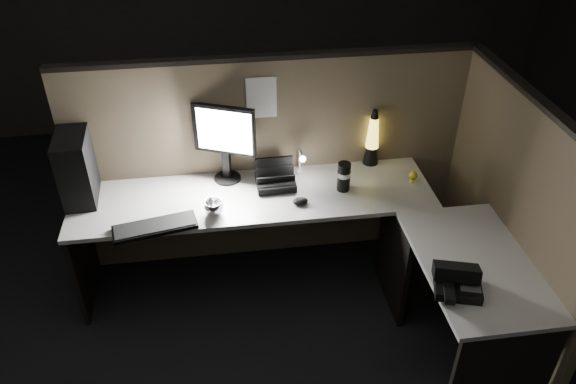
{
  "coord_description": "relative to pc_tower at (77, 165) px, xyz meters",
  "views": [
    {
      "loc": [
        -0.34,
        -2.32,
        2.8
      ],
      "look_at": [
        0.04,
        0.35,
        0.91
      ],
      "focal_mm": 35.0,
      "sensor_mm": 36.0,
      "label": 1
    }
  ],
  "objects": [
    {
      "name": "pc_tower",
      "position": [
        0.0,
        0.0,
        0.0
      ],
      "size": [
        0.21,
        0.43,
        0.44
      ],
      "primitive_type": "cube",
      "rotation": [
        0.0,
        0.0,
        0.05
      ],
      "color": "black",
      "rests_on": "desk"
    },
    {
      "name": "lava_lamp",
      "position": [
        1.91,
        0.11,
        -0.05
      ],
      "size": [
        0.11,
        0.11,
        0.4
      ],
      "color": "black",
      "rests_on": "desk"
    },
    {
      "name": "organizer",
      "position": [
        1.22,
        -0.06,
        -0.18
      ],
      "size": [
        0.25,
        0.22,
        0.19
      ],
      "rotation": [
        0.0,
        0.0,
        0.02
      ],
      "color": "black",
      "rests_on": "desk"
    },
    {
      "name": "monitor",
      "position": [
        0.92,
        0.06,
        0.1
      ],
      "size": [
        0.39,
        0.2,
        0.53
      ],
      "rotation": [
        0.0,
        0.0,
        -0.4
      ],
      "color": "black",
      "rests_on": "desk"
    },
    {
      "name": "figurine",
      "position": [
        2.13,
        -0.16,
        -0.17
      ],
      "size": [
        0.06,
        0.06,
        0.06
      ],
      "primitive_type": "sphere",
      "color": "yellow",
      "rests_on": "desk"
    },
    {
      "name": "keyboard",
      "position": [
        0.47,
        -0.42,
        -0.21
      ],
      "size": [
        0.51,
        0.25,
        0.02
      ],
      "primitive_type": "cube",
      "rotation": [
        0.0,
        0.0,
        0.19
      ],
      "color": "black",
      "rests_on": "desk"
    },
    {
      "name": "mouse",
      "position": [
        1.35,
        -0.3,
        -0.2
      ],
      "size": [
        0.11,
        0.09,
        0.04
      ],
      "primitive_type": "ellipsoid",
      "rotation": [
        0.0,
        0.0,
        0.16
      ],
      "color": "black",
      "rests_on": "desk"
    },
    {
      "name": "partition_back",
      "position": [
        1.22,
        0.17,
        -0.2
      ],
      "size": [
        2.66,
        0.06,
        1.5
      ],
      "primitive_type": "cube",
      "color": "brown",
      "rests_on": "ground"
    },
    {
      "name": "floor",
      "position": [
        1.22,
        -0.76,
        -0.95
      ],
      "size": [
        6.0,
        6.0,
        0.0
      ],
      "primitive_type": "plane",
      "color": "black",
      "rests_on": "ground"
    },
    {
      "name": "clip_lamp",
      "position": [
        1.4,
        -0.01,
        -0.1
      ],
      "size": [
        0.04,
        0.16,
        0.2
      ],
      "color": "silver",
      "rests_on": "desk"
    },
    {
      "name": "pinned_paper",
      "position": [
        1.17,
        0.13,
        0.31
      ],
      "size": [
        0.19,
        0.0,
        0.27
      ],
      "primitive_type": "cube",
      "color": "white",
      "rests_on": "partition_back"
    },
    {
      "name": "steel_mug",
      "position": [
        0.82,
        -0.33,
        -0.17
      ],
      "size": [
        0.15,
        0.15,
        0.09
      ],
      "primitive_type": "imported",
      "rotation": [
        0.0,
        0.0,
        -0.4
      ],
      "color": "silver",
      "rests_on": "desk"
    },
    {
      "name": "room_shell",
      "position": [
        1.22,
        -0.76,
        0.67
      ],
      "size": [
        6.0,
        6.0,
        6.0
      ],
      "color": "silver",
      "rests_on": "ground"
    },
    {
      "name": "desk",
      "position": [
        1.4,
        -0.51,
        -0.37
      ],
      "size": [
        2.6,
        1.6,
        0.73
      ],
      "color": "#B0AEA7",
      "rests_on": "ground"
    },
    {
      "name": "partition_right",
      "position": [
        2.55,
        -0.66,
        -0.2
      ],
      "size": [
        0.06,
        1.66,
        1.5
      ],
      "primitive_type": "cube",
      "color": "brown",
      "rests_on": "ground"
    },
    {
      "name": "desk_phone",
      "position": [
        2.02,
        -1.14,
        -0.17
      ],
      "size": [
        0.28,
        0.28,
        0.14
      ],
      "rotation": [
        0.0,
        0.0,
        -0.29
      ],
      "color": "black",
      "rests_on": "desk"
    },
    {
      "name": "travel_mug",
      "position": [
        1.65,
        -0.18,
        -0.12
      ],
      "size": [
        0.09,
        0.09,
        0.2
      ],
      "primitive_type": "cylinder",
      "color": "black",
      "rests_on": "desk"
    }
  ]
}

